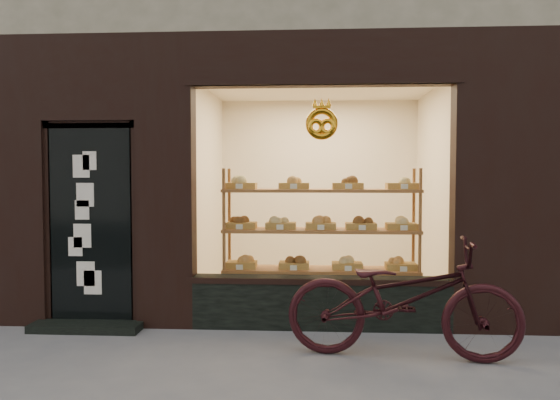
{
  "coord_description": "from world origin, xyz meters",
  "views": [
    {
      "loc": [
        0.37,
        -3.6,
        1.64
      ],
      "look_at": [
        0.02,
        2.0,
        1.37
      ],
      "focal_mm": 35.0,
      "sensor_mm": 36.0,
      "label": 1
    }
  ],
  "objects": [
    {
      "name": "bicycle",
      "position": [
        1.16,
        1.24,
        0.54
      ],
      "size": [
        2.12,
        0.95,
        1.08
      ],
      "primitive_type": "imported",
      "rotation": [
        0.0,
        0.0,
        1.45
      ],
      "color": "black",
      "rests_on": "ground"
    },
    {
      "name": "display_shelf",
      "position": [
        0.45,
        2.55,
        0.87
      ],
      "size": [
        2.2,
        0.45,
        1.7
      ],
      "color": "brown",
      "rests_on": "ground"
    }
  ]
}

